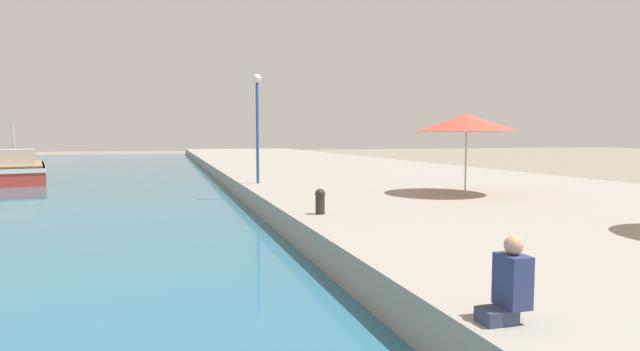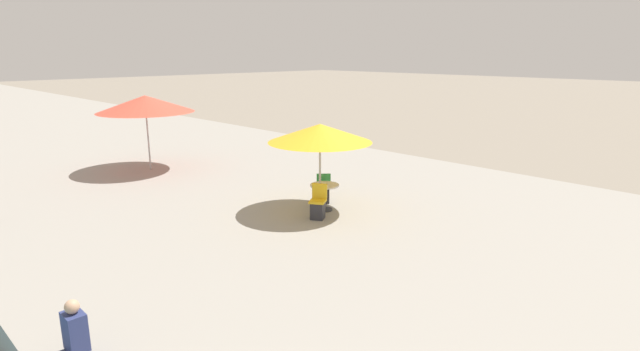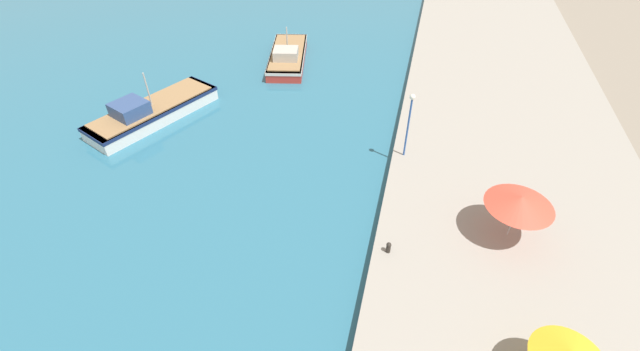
{
  "view_description": "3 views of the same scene",
  "coord_description": "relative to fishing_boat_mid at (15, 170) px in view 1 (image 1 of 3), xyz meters",
  "views": [
    {
      "loc": [
        -2.96,
        1.45,
        2.74
      ],
      "look_at": [
        1.5,
        15.84,
        1.56
      ],
      "focal_mm": 28.0,
      "sensor_mm": 36.0,
      "label": 1
    },
    {
      "loc": [
        -1.42,
        -1.09,
        5.05
      ],
      "look_at": [
        7.9,
        8.3,
        1.76
      ],
      "focal_mm": 28.0,
      "sensor_mm": 36.0,
      "label": 2
    },
    {
      "loc": [
        0.98,
        -1.58,
        17.89
      ],
      "look_at": [
        -4.0,
        18.0,
        1.36
      ],
      "focal_mm": 24.0,
      "sensor_mm": 36.0,
      "label": 3
    }
  ],
  "objects": [
    {
      "name": "lamppost",
      "position": [
        12.47,
        -13.47,
        3.13
      ],
      "size": [
        0.36,
        0.36,
        4.56
      ],
      "color": "#28519E",
      "rests_on": "quay_promenade"
    },
    {
      "name": "quay_promenade",
      "position": [
        19.73,
        1.3,
        -0.34
      ],
      "size": [
        16.0,
        90.0,
        0.76
      ],
      "color": "gray",
      "rests_on": "ground_plane"
    },
    {
      "name": "mooring_bollard",
      "position": [
        12.51,
        -22.18,
        0.38
      ],
      "size": [
        0.26,
        0.26,
        0.65
      ],
      "color": "#2D2823",
      "rests_on": "quay_promenade"
    },
    {
      "name": "fishing_boat_mid",
      "position": [
        0.0,
        0.0,
        0.0
      ],
      "size": [
        5.16,
        9.74,
        3.41
      ],
      "rotation": [
        0.0,
        0.0,
        0.22
      ],
      "color": "red",
      "rests_on": "water_basin"
    },
    {
      "name": "person_at_quay",
      "position": [
        12.25,
        -29.87,
        0.44
      ],
      "size": [
        0.51,
        0.36,
        0.93
      ],
      "color": "#333D5B",
      "rests_on": "quay_promenade"
    },
    {
      "name": "cafe_umbrella_white",
      "position": [
        18.63,
        -19.39,
        2.49
      ],
      "size": [
        3.47,
        3.47,
        2.76
      ],
      "color": "#B7B7B7",
      "rests_on": "quay_promenade"
    }
  ]
}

